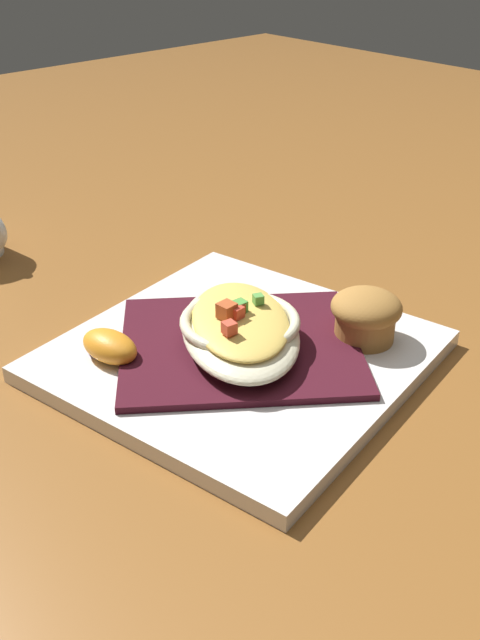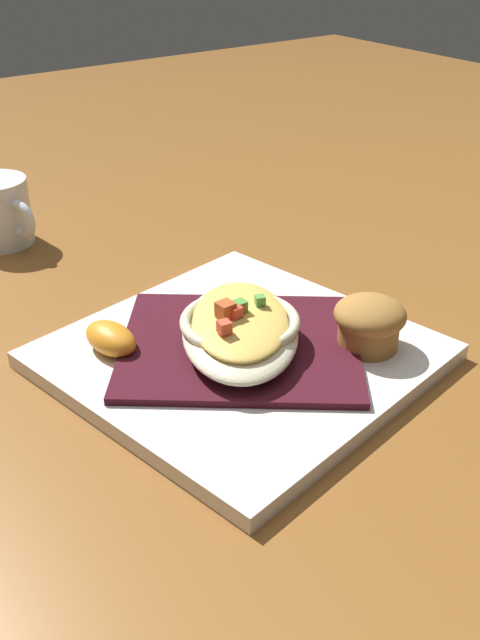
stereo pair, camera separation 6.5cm
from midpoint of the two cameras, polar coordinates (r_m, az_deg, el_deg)
The scene contains 6 objects.
ground_plane at distance 0.67m, azimuth -2.76°, elevation -3.43°, with size 2.60×2.60×0.00m, color brown.
square_plate at distance 0.67m, azimuth -2.78°, elevation -2.87°, with size 0.30×0.30×0.02m, color white.
folded_napkin at distance 0.66m, azimuth -2.80°, elevation -2.07°, with size 0.18×0.21×0.01m, color #3E101C.
gratin_dish at distance 0.65m, azimuth -2.85°, elevation -0.54°, with size 0.18×0.20×0.05m.
muffin at distance 0.67m, azimuth 7.04°, elevation 0.35°, with size 0.06×0.06×0.05m.
orange_garnish at distance 0.66m, azimuth -12.83°, elevation -2.10°, with size 0.06×0.07×0.03m.
Camera 1 is at (0.38, 0.41, 0.37)m, focal length 41.17 mm.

